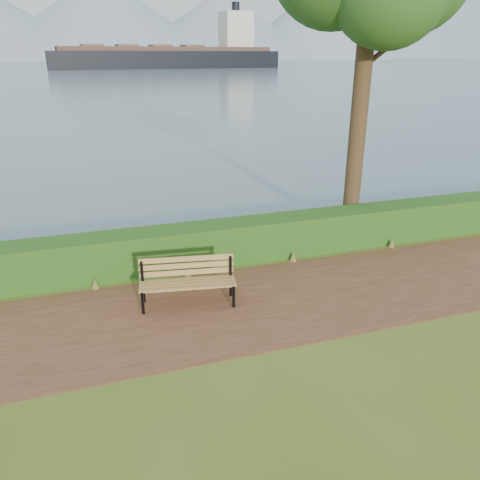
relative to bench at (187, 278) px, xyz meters
name	(u,v)px	position (x,y,z in m)	size (l,w,h in m)	color
ground	(262,310)	(1.36, -0.79, -0.57)	(140.00, 140.00, 0.00)	#495F1B
path	(257,303)	(1.36, -0.49, -0.56)	(40.00, 3.40, 0.01)	#4F2B1B
hedge	(226,242)	(1.36, 1.81, -0.07)	(32.00, 0.85, 1.00)	#1B4E16
water	(84,64)	(1.36, 259.21, -0.56)	(700.00, 510.00, 0.00)	slate
mountains	(64,21)	(-7.81, 405.26, 27.13)	(585.00, 190.00, 70.00)	gray
bench	(187,278)	(0.00, 0.00, 0.00)	(2.03, 0.89, 0.98)	black
cargo_ship	(176,57)	(31.34, 164.47, 3.01)	(79.91, 19.75, 24.01)	black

